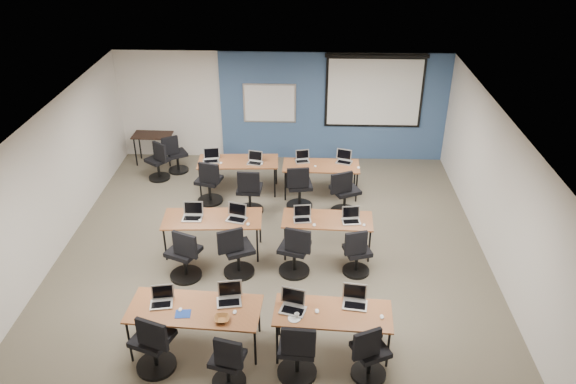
{
  "coord_description": "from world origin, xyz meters",
  "views": [
    {
      "loc": [
        0.61,
        -8.46,
        6.16
      ],
      "look_at": [
        0.29,
        0.4,
        1.24
      ],
      "focal_mm": 35.0,
      "sensor_mm": 36.0,
      "label": 1
    }
  ],
  "objects_px": {
    "task_chair_7": "(356,255)",
    "training_table_mid_left": "(213,220)",
    "laptop_9": "(255,160)",
    "training_table_mid_right": "(327,221)",
    "laptop_4": "(193,214)",
    "task_chair_9": "(250,194)",
    "laptop_1": "(229,297)",
    "laptop_8": "(211,158)",
    "task_chair_10": "(299,190)",
    "spare_chair_a": "(176,157)",
    "training_table_back_left": "(238,163)",
    "training_table_back_right": "(321,167)",
    "task_chair_2": "(297,354)",
    "task_chair_5": "(237,255)",
    "spare_chair_b": "(159,164)",
    "whiteboard": "(270,103)",
    "task_chair_4": "(185,258)",
    "task_chair_3": "(369,356)",
    "laptop_0": "(162,299)",
    "laptop_6": "(302,216)",
    "task_chair_8": "(209,185)",
    "task_chair_1": "(228,365)",
    "laptop_10": "(302,159)",
    "laptop_2": "(293,305)",
    "projector_screen": "(375,87)",
    "laptop_7": "(351,218)",
    "laptop_5": "(237,215)",
    "training_table_front_left": "(195,310)",
    "training_table_front_right": "(333,315)",
    "task_chair_6": "(295,254)",
    "task_chair_0": "(154,347)",
    "task_chair_11": "(344,196)"
  },
  "relations": [
    {
      "from": "laptop_1",
      "to": "task_chair_5",
      "type": "height_order",
      "value": "task_chair_5"
    },
    {
      "from": "training_table_front_left",
      "to": "laptop_4",
      "type": "height_order",
      "value": "laptop_4"
    },
    {
      "from": "training_table_mid_right",
      "to": "task_chair_10",
      "type": "height_order",
      "value": "task_chair_10"
    },
    {
      "from": "laptop_4",
      "to": "task_chair_11",
      "type": "height_order",
      "value": "task_chair_11"
    },
    {
      "from": "laptop_1",
      "to": "laptop_8",
      "type": "height_order",
      "value": "laptop_1"
    },
    {
      "from": "laptop_4",
      "to": "laptop_6",
      "type": "relative_size",
      "value": 1.13
    },
    {
      "from": "training_table_front_left",
      "to": "laptop_1",
      "type": "bearing_deg",
      "value": 24.81
    },
    {
      "from": "spare_chair_b",
      "to": "task_chair_10",
      "type": "bearing_deg",
      "value": 17.42
    },
    {
      "from": "laptop_4",
      "to": "task_chair_9",
      "type": "xyz_separation_m",
      "value": [
        0.9,
        1.43,
        -0.37
      ]
    },
    {
      "from": "task_chair_0",
      "to": "task_chair_8",
      "type": "bearing_deg",
      "value": 110.14
    },
    {
      "from": "task_chair_2",
      "to": "laptop_5",
      "type": "distance_m",
      "value": 3.28
    },
    {
      "from": "task_chair_5",
      "to": "spare_chair_a",
      "type": "bearing_deg",
      "value": 91.06
    },
    {
      "from": "laptop_2",
      "to": "laptop_10",
      "type": "bearing_deg",
      "value": 104.36
    },
    {
      "from": "laptop_9",
      "to": "training_table_mid_right",
      "type": "bearing_deg",
      "value": -43.22
    },
    {
      "from": "laptop_0",
      "to": "laptop_8",
      "type": "height_order",
      "value": "laptop_8"
    },
    {
      "from": "whiteboard",
      "to": "task_chair_1",
      "type": "height_order",
      "value": "whiteboard"
    },
    {
      "from": "laptop_2",
      "to": "laptop_7",
      "type": "distance_m",
      "value": 2.63
    },
    {
      "from": "training_table_front_left",
      "to": "task_chair_9",
      "type": "relative_size",
      "value": 1.86
    },
    {
      "from": "whiteboard",
      "to": "laptop_2",
      "type": "relative_size",
      "value": 3.54
    },
    {
      "from": "training_table_back_right",
      "to": "task_chair_10",
      "type": "height_order",
      "value": "task_chair_10"
    },
    {
      "from": "laptop_4",
      "to": "task_chair_4",
      "type": "bearing_deg",
      "value": -91.35
    },
    {
      "from": "laptop_1",
      "to": "laptop_8",
      "type": "relative_size",
      "value": 1.02
    },
    {
      "from": "whiteboard",
      "to": "laptop_2",
      "type": "bearing_deg",
      "value": -83.49
    },
    {
      "from": "projector_screen",
      "to": "laptop_4",
      "type": "xyz_separation_m",
      "value": [
        -3.66,
        -4.11,
        -1.09
      ]
    },
    {
      "from": "projector_screen",
      "to": "training_table_mid_right",
      "type": "bearing_deg",
      "value": -106.14
    },
    {
      "from": "laptop_10",
      "to": "laptop_8",
      "type": "bearing_deg",
      "value": 169.42
    },
    {
      "from": "laptop_9",
      "to": "laptop_10",
      "type": "height_order",
      "value": "laptop_9"
    },
    {
      "from": "whiteboard",
      "to": "laptop_1",
      "type": "height_order",
      "value": "whiteboard"
    },
    {
      "from": "task_chair_3",
      "to": "laptop_4",
      "type": "xyz_separation_m",
      "value": [
        -2.99,
        3.04,
        0.39
      ]
    },
    {
      "from": "whiteboard",
      "to": "task_chair_4",
      "type": "distance_m",
      "value": 5.24
    },
    {
      "from": "task_chair_4",
      "to": "task_chair_5",
      "type": "height_order",
      "value": "task_chair_4"
    },
    {
      "from": "training_table_mid_right",
      "to": "training_table_mid_left",
      "type": "bearing_deg",
      "value": -176.45
    },
    {
      "from": "laptop_7",
      "to": "laptop_8",
      "type": "bearing_deg",
      "value": 133.41
    },
    {
      "from": "task_chair_9",
      "to": "task_chair_3",
      "type": "bearing_deg",
      "value": -62.34
    },
    {
      "from": "spare_chair_b",
      "to": "task_chair_7",
      "type": "bearing_deg",
      "value": -1.13
    },
    {
      "from": "training_table_back_right",
      "to": "task_chair_2",
      "type": "distance_m",
      "value": 5.34
    },
    {
      "from": "training_table_front_right",
      "to": "laptop_0",
      "type": "distance_m",
      "value": 2.51
    },
    {
      "from": "task_chair_5",
      "to": "spare_chair_b",
      "type": "relative_size",
      "value": 1.05
    },
    {
      "from": "laptop_4",
      "to": "spare_chair_a",
      "type": "distance_m",
      "value": 3.44
    },
    {
      "from": "task_chair_6",
      "to": "laptop_10",
      "type": "distance_m",
      "value": 3.15
    },
    {
      "from": "training_table_mid_right",
      "to": "laptop_0",
      "type": "distance_m",
      "value": 3.48
    },
    {
      "from": "task_chair_1",
      "to": "task_chair_9",
      "type": "bearing_deg",
      "value": 106.52
    },
    {
      "from": "task_chair_8",
      "to": "whiteboard",
      "type": "bearing_deg",
      "value": 78.55
    },
    {
      "from": "task_chair_7",
      "to": "training_table_mid_left",
      "type": "bearing_deg",
      "value": 150.47
    },
    {
      "from": "training_table_front_right",
      "to": "laptop_7",
      "type": "bearing_deg",
      "value": 84.0
    },
    {
      "from": "laptop_6",
      "to": "spare_chair_a",
      "type": "height_order",
      "value": "laptop_6"
    },
    {
      "from": "training_table_mid_right",
      "to": "training_table_back_left",
      "type": "relative_size",
      "value": 0.94
    },
    {
      "from": "whiteboard",
      "to": "laptop_7",
      "type": "relative_size",
      "value": 3.92
    },
    {
      "from": "laptop_5",
      "to": "training_table_mid_left",
      "type": "bearing_deg",
      "value": -164.19
    },
    {
      "from": "training_table_back_left",
      "to": "laptop_9",
      "type": "bearing_deg",
      "value": -13.22
    }
  ]
}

